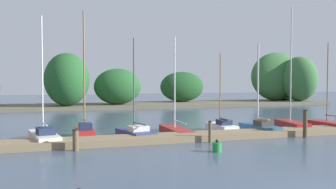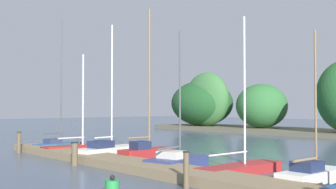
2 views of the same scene
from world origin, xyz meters
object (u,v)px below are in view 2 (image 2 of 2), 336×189
(mooring_piling_0, at_px, (19,142))
(sailboat_5, at_px, (243,167))
(sailboat_6, at_px, (314,175))
(sailboat_2, at_px, (109,150))
(sailboat_3, at_px, (147,151))
(sailboat_4, at_px, (178,160))
(sailboat_0, at_px, (59,144))
(mooring_piling_1, at_px, (75,154))
(mooring_piling_2, at_px, (186,170))
(sailboat_1, at_px, (81,147))
(channel_buoy_1, at_px, (112,187))

(mooring_piling_0, bearing_deg, sailboat_5, 16.08)
(sailboat_6, bearing_deg, sailboat_2, 94.11)
(sailboat_6, bearing_deg, sailboat_3, 90.48)
(sailboat_4, relative_size, sailboat_6, 1.13)
(sailboat_3, bearing_deg, mooring_piling_0, 114.31)
(sailboat_4, xyz_separation_m, sailboat_5, (2.74, 0.85, -0.06))
(sailboat_3, relative_size, mooring_piling_0, 6.24)
(sailboat_0, xyz_separation_m, sailboat_3, (7.39, 0.85, 0.09))
(sailboat_4, bearing_deg, mooring_piling_1, 116.90)
(sailboat_3, bearing_deg, mooring_piling_2, -119.05)
(mooring_piling_2, bearing_deg, sailboat_1, 166.65)
(sailboat_0, xyz_separation_m, sailboat_5, (12.93, 1.15, -0.11))
(sailboat_2, height_order, mooring_piling_1, sailboat_2)
(sailboat_5, xyz_separation_m, sailboat_6, (3.05, -0.17, 0.08))
(mooring_piling_0, bearing_deg, mooring_piling_1, -1.00)
(mooring_piling_0, bearing_deg, sailboat_0, 95.42)
(sailboat_6, bearing_deg, channel_buoy_1, 152.07)
(sailboat_3, xyz_separation_m, mooring_piling_1, (-0.66, -3.47, 0.06))
(sailboat_2, relative_size, mooring_piling_1, 6.63)
(mooring_piling_1, bearing_deg, sailboat_2, 118.93)
(sailboat_6, relative_size, mooring_piling_2, 4.38)
(sailboat_0, bearing_deg, sailboat_6, -95.96)
(sailboat_1, distance_m, sailboat_5, 10.72)
(sailboat_3, bearing_deg, channel_buoy_1, -136.15)
(sailboat_3, relative_size, mooring_piling_1, 7.15)
(sailboat_3, distance_m, channel_buoy_1, 7.94)
(sailboat_1, xyz_separation_m, channel_buoy_1, (10.72, -4.99, -0.08))
(sailboat_0, distance_m, sailboat_2, 5.22)
(mooring_piling_1, bearing_deg, sailboat_4, 40.27)
(mooring_piling_1, bearing_deg, sailboat_3, 79.27)
(sailboat_6, height_order, channel_buoy_1, sailboat_6)
(sailboat_6, height_order, mooring_piling_1, sailboat_6)
(sailboat_2, bearing_deg, sailboat_4, -99.87)
(sailboat_6, bearing_deg, sailboat_1, 92.88)
(sailboat_3, relative_size, channel_buoy_1, 12.57)
(sailboat_0, bearing_deg, mooring_piling_0, 175.95)
(sailboat_2, relative_size, mooring_piling_0, 5.78)
(mooring_piling_0, bearing_deg, sailboat_4, 15.77)
(mooring_piling_0, height_order, mooring_piling_2, mooring_piling_0)
(sailboat_5, distance_m, channel_buoy_1, 5.94)
(sailboat_4, distance_m, channel_buoy_1, 5.81)
(sailboat_4, relative_size, mooring_piling_2, 4.96)
(sailboat_0, bearing_deg, sailboat_3, -92.91)
(sailboat_6, bearing_deg, sailboat_0, 93.13)
(sailboat_1, xyz_separation_m, sailboat_4, (7.93, 0.10, 0.01))
(sailboat_0, relative_size, mooring_piling_2, 6.83)
(sailboat_1, relative_size, sailboat_3, 0.76)
(sailboat_0, bearing_deg, channel_buoy_1, -119.74)
(mooring_piling_1, xyz_separation_m, channel_buoy_1, (6.24, -2.17, -0.29))
(sailboat_4, bearing_deg, sailboat_3, 65.53)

